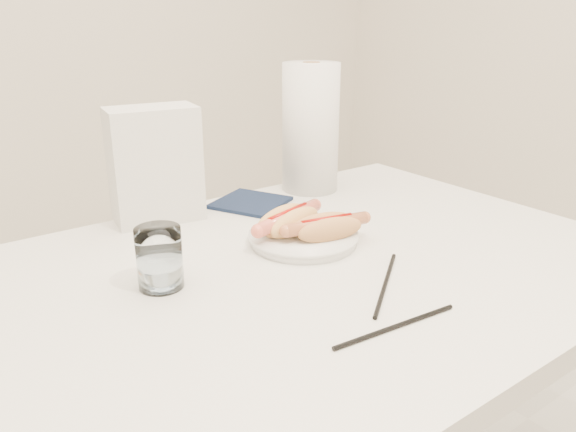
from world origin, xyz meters
TOP-DOWN VIEW (x-y plane):
  - table at (0.00, 0.00)m, footprint 1.20×0.80m
  - plate at (0.08, 0.07)m, footprint 0.25×0.25m
  - hotdog_left at (0.07, 0.10)m, footprint 0.17×0.10m
  - hotdog_right at (0.11, 0.04)m, footprint 0.16×0.09m
  - water_glass at (-0.20, 0.07)m, footprint 0.07×0.07m
  - chopstick_near at (-0.00, -0.23)m, footprint 0.21×0.03m
  - chopstick_far at (0.08, -0.14)m, footprint 0.18×0.14m
  - napkin_box at (-0.08, 0.35)m, footprint 0.19×0.12m
  - navy_napkin at (0.12, 0.32)m, footprint 0.19×0.19m
  - paper_towel_roll at (0.30, 0.33)m, footprint 0.17×0.17m

SIDE VIEW (x-z plane):
  - table at x=0.00m, z-range 0.32..1.07m
  - chopstick_near at x=0.00m, z-range 0.75..0.76m
  - chopstick_far at x=0.08m, z-range 0.75..0.76m
  - navy_napkin at x=0.12m, z-range 0.75..0.76m
  - plate at x=0.08m, z-range 0.75..0.77m
  - hotdog_right at x=0.11m, z-range 0.76..0.81m
  - hotdog_left at x=0.07m, z-range 0.76..0.81m
  - water_glass at x=-0.20m, z-range 0.75..0.85m
  - napkin_box at x=-0.08m, z-range 0.75..0.98m
  - paper_towel_roll at x=0.30m, z-range 0.75..1.04m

